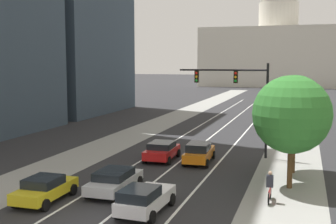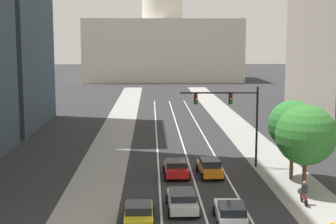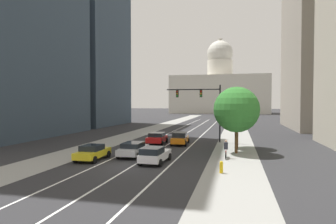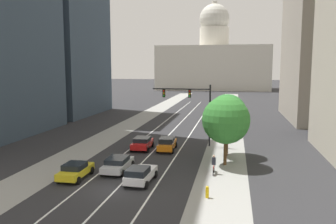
{
  "view_description": "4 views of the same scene",
  "coord_description": "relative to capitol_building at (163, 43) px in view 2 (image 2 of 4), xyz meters",
  "views": [
    {
      "loc": [
        8.97,
        -17.93,
        7.58
      ],
      "look_at": [
        -2.03,
        16.75,
        3.38
      ],
      "focal_mm": 46.4,
      "sensor_mm": 36.0,
      "label": 1
    },
    {
      "loc": [
        -3.57,
        -28.87,
        11.5
      ],
      "look_at": [
        -1.75,
        25.07,
        4.02
      ],
      "focal_mm": 53.87,
      "sensor_mm": 36.0,
      "label": 2
    },
    {
      "loc": [
        8.26,
        -22.18,
        5.18
      ],
      "look_at": [
        0.09,
        12.76,
        4.05
      ],
      "focal_mm": 31.43,
      "sensor_mm": 36.0,
      "label": 3
    },
    {
      "loc": [
        8.97,
        -25.16,
        9.63
      ],
      "look_at": [
        0.52,
        19.06,
        3.75
      ],
      "focal_mm": 37.12,
      "sensor_mm": 36.0,
      "label": 4
    }
  ],
  "objects": [
    {
      "name": "sidewalk_left",
      "position": [
        -8.1,
        -91.64,
        -11.3
      ],
      "size": [
        4.5,
        130.0,
        0.01
      ],
      "primitive_type": "cube",
      "color": "gray",
      "rests_on": "ground"
    },
    {
      "name": "traffic_signal_mast",
      "position": [
        4.05,
        -110.09,
        -6.0
      ],
      "size": [
        7.18,
        0.39,
        7.5
      ],
      "color": "black",
      "rests_on": "ground"
    },
    {
      "name": "lane_stripe_right",
      "position": [
        2.93,
        -101.64,
        -11.29
      ],
      "size": [
        0.16,
        90.0,
        0.01
      ],
      "primitive_type": "cube",
      "color": "white",
      "rests_on": "ground"
    },
    {
      "name": "capitol_building",
      "position": [
        0.0,
        0.0,
        0.0
      ],
      "size": [
        46.16,
        27.13,
        36.96
      ],
      "color": "beige",
      "rests_on": "ground"
    },
    {
      "name": "street_tree_mid_right",
      "position": [
        8.25,
        -118.02,
        -6.82
      ],
      "size": [
        4.67,
        4.67,
        6.83
      ],
      "color": "#51381E",
      "rests_on": "ground"
    },
    {
      "name": "cyclist",
      "position": [
        7.31,
        -121.11,
        -10.45
      ],
      "size": [
        0.36,
        1.7,
        1.72
      ],
      "rotation": [
        0.0,
        0.0,
        1.56
      ],
      "color": "black",
      "rests_on": "ground"
    },
    {
      "name": "car_red",
      "position": [
        -1.46,
        -113.26,
        -10.54
      ],
      "size": [
        2.21,
        4.13,
        1.44
      ],
      "rotation": [
        0.0,
        0.0,
        1.6
      ],
      "color": "red",
      "rests_on": "ground"
    },
    {
      "name": "car_silver",
      "position": [
        -1.46,
        -122.03,
        -10.57
      ],
      "size": [
        2.16,
        4.59,
        1.35
      ],
      "rotation": [
        0.0,
        0.0,
        1.58
      ],
      "color": "#B2B5BA",
      "rests_on": "ground"
    },
    {
      "name": "car_yellow",
      "position": [
        -4.39,
        -124.69,
        -10.58
      ],
      "size": [
        2.04,
        4.21,
        1.39
      ],
      "rotation": [
        0.0,
        0.0,
        1.58
      ],
      "color": "yellow",
      "rests_on": "ground"
    },
    {
      "name": "lane_stripe_center",
      "position": [
        0.0,
        -101.64,
        -11.29
      ],
      "size": [
        0.16,
        90.0,
        0.01
      ],
      "primitive_type": "cube",
      "color": "white",
      "rests_on": "ground"
    },
    {
      "name": "car_white",
      "position": [
        1.45,
        -124.8,
        -10.54
      ],
      "size": [
        2.12,
        4.25,
        1.47
      ],
      "rotation": [
        0.0,
        0.0,
        1.53
      ],
      "color": "silver",
      "rests_on": "ground"
    },
    {
      "name": "sidewalk_right",
      "position": [
        8.1,
        -91.64,
        -11.3
      ],
      "size": [
        4.5,
        130.0,
        0.01
      ],
      "primitive_type": "cube",
      "color": "gray",
      "rests_on": "ground"
    },
    {
      "name": "ground_plane",
      "position": [
        0.0,
        -86.64,
        -11.3
      ],
      "size": [
        400.0,
        400.0,
        0.0
      ],
      "primitive_type": "plane",
      "color": "#2B2B2D"
    },
    {
      "name": "street_tree_far_right",
      "position": [
        8.31,
        -114.19,
        -6.67
      ],
      "size": [
        4.16,
        4.16,
        6.73
      ],
      "color": "#51381E",
      "rests_on": "ground"
    },
    {
      "name": "car_orange",
      "position": [
        1.47,
        -113.18,
        -10.51
      ],
      "size": [
        2.11,
        4.52,
        1.54
      ],
      "rotation": [
        0.0,
        0.0,
        1.62
      ],
      "color": "orange",
      "rests_on": "ground"
    },
    {
      "name": "lane_stripe_left",
      "position": [
        -2.93,
        -101.64,
        -11.29
      ],
      "size": [
        0.16,
        90.0,
        0.01
      ],
      "primitive_type": "cube",
      "color": "white",
      "rests_on": "ground"
    }
  ]
}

